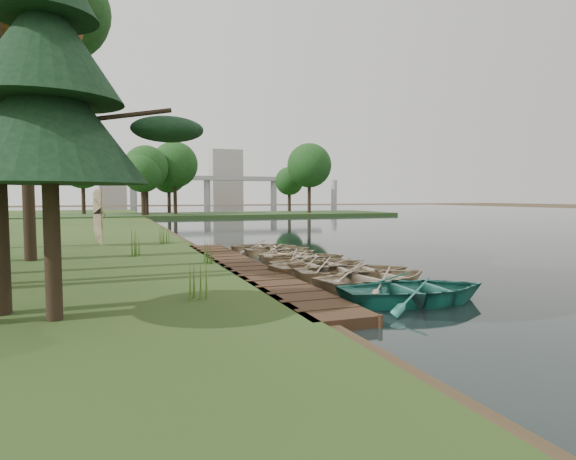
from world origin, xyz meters
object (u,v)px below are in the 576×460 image
object	(u,v)px
rowboat_0	(416,287)
rowboat_1	(377,276)
rowboat_2	(354,269)
pine_tree	(47,79)
boardwalk	(245,270)
stored_rowboat	(101,240)

from	to	relation	value
rowboat_0	rowboat_1	size ratio (longest dim) A/B	1.02
rowboat_0	rowboat_2	distance (m)	3.39
pine_tree	rowboat_1	bearing A→B (deg)	11.11
boardwalk	stored_rowboat	world-z (taller)	stored_rowboat
stored_rowboat	pine_tree	size ratio (longest dim) A/B	0.37
boardwalk	rowboat_0	bearing A→B (deg)	-65.54
rowboat_0	boardwalk	bearing A→B (deg)	29.87
rowboat_0	stored_rowboat	world-z (taller)	stored_rowboat
boardwalk	rowboat_1	xyz separation A→B (m)	(2.85, -4.32, 0.31)
rowboat_1	rowboat_0	bearing A→B (deg)	169.57
stored_rowboat	rowboat_2	bearing A→B (deg)	-145.81
boardwalk	stored_rowboat	size ratio (longest dim) A/B	5.47
boardwalk	pine_tree	size ratio (longest dim) A/B	2.04
rowboat_1	pine_tree	xyz separation A→B (m)	(-8.47, -1.66, 4.64)
rowboat_0	rowboat_1	world-z (taller)	rowboat_0
rowboat_2	stored_rowboat	bearing A→B (deg)	38.30
stored_rowboat	rowboat_1	bearing A→B (deg)	-148.64
rowboat_0	rowboat_2	bearing A→B (deg)	5.01
boardwalk	rowboat_2	xyz separation A→B (m)	(2.88, -2.88, 0.30)
rowboat_1	pine_tree	bearing A→B (deg)	90.67
boardwalk	rowboat_0	world-z (taller)	rowboat_0
rowboat_1	stored_rowboat	size ratio (longest dim) A/B	1.34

